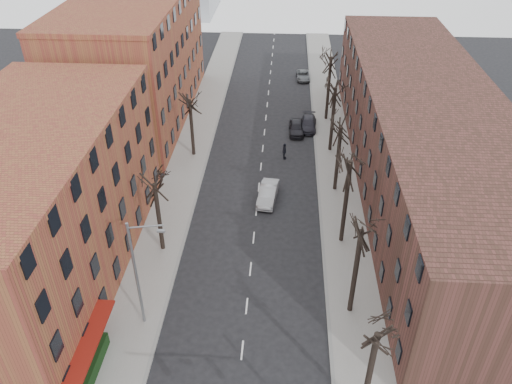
# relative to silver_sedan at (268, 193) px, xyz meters

# --- Properties ---
(sidewalk_left) EXTENTS (4.00, 90.00, 0.15)m
(sidewalk_left) POSITION_rel_silver_sedan_xyz_m (-9.00, 9.18, -0.68)
(sidewalk_left) COLOR gray
(sidewalk_left) RESTS_ON ground
(sidewalk_right) EXTENTS (4.00, 90.00, 0.15)m
(sidewalk_right) POSITION_rel_silver_sedan_xyz_m (7.00, 9.18, -0.68)
(sidewalk_right) COLOR gray
(sidewalk_right) RESTS_ON ground
(building_left_near) EXTENTS (12.00, 26.00, 12.00)m
(building_left_near) POSITION_rel_silver_sedan_xyz_m (-17.00, -10.82, 5.24)
(building_left_near) COLOR brown
(building_left_near) RESTS_ON ground
(building_left_far) EXTENTS (12.00, 28.00, 14.00)m
(building_left_far) POSITION_rel_silver_sedan_xyz_m (-17.00, 18.18, 6.24)
(building_left_far) COLOR brown
(building_left_far) RESTS_ON ground
(building_right) EXTENTS (12.00, 50.00, 10.00)m
(building_right) POSITION_rel_silver_sedan_xyz_m (15.00, 4.18, 4.24)
(building_right) COLOR #522C26
(building_right) RESTS_ON ground
(awning_left) EXTENTS (1.20, 7.00, 0.15)m
(awning_left) POSITION_rel_silver_sedan_xyz_m (-10.40, -19.82, -0.76)
(awning_left) COLOR maroon
(awning_left) RESTS_ON ground
(hedge) EXTENTS (0.80, 6.00, 1.00)m
(hedge) POSITION_rel_silver_sedan_xyz_m (-10.50, -20.82, -0.11)
(hedge) COLOR black
(hedge) RESTS_ON sidewalk_left
(tree_right_b) EXTENTS (5.20, 5.20, 10.80)m
(tree_right_b) POSITION_rel_silver_sedan_xyz_m (6.60, -13.82, -0.76)
(tree_right_b) COLOR black
(tree_right_b) RESTS_ON ground
(tree_right_c) EXTENTS (5.20, 5.20, 11.60)m
(tree_right_c) POSITION_rel_silver_sedan_xyz_m (6.60, -5.82, -0.76)
(tree_right_c) COLOR black
(tree_right_c) RESTS_ON ground
(tree_right_d) EXTENTS (5.20, 5.20, 10.00)m
(tree_right_d) POSITION_rel_silver_sedan_xyz_m (6.60, 2.18, -0.76)
(tree_right_d) COLOR black
(tree_right_d) RESTS_ON ground
(tree_right_e) EXTENTS (5.20, 5.20, 10.80)m
(tree_right_e) POSITION_rel_silver_sedan_xyz_m (6.60, 10.18, -0.76)
(tree_right_e) COLOR black
(tree_right_e) RESTS_ON ground
(tree_right_f) EXTENTS (5.20, 5.20, 11.60)m
(tree_right_f) POSITION_rel_silver_sedan_xyz_m (6.60, 18.18, -0.76)
(tree_right_f) COLOR black
(tree_right_f) RESTS_ON ground
(tree_left_a) EXTENTS (5.20, 5.20, 9.50)m
(tree_left_a) POSITION_rel_silver_sedan_xyz_m (-8.60, -7.82, -0.76)
(tree_left_a) COLOR black
(tree_left_a) RESTS_ON ground
(tree_left_b) EXTENTS (5.20, 5.20, 9.50)m
(tree_left_b) POSITION_rel_silver_sedan_xyz_m (-8.60, 8.18, -0.76)
(tree_left_b) COLOR black
(tree_left_b) RESTS_ON ground
(streetlight) EXTENTS (2.45, 0.22, 9.03)m
(streetlight) POSITION_rel_silver_sedan_xyz_m (-8.03, -15.82, 4.26)
(streetlight) COLOR slate
(streetlight) RESTS_ON ground
(silver_sedan) EXTENTS (2.11, 4.75, 1.51)m
(silver_sedan) POSITION_rel_silver_sedan_xyz_m (0.00, 0.00, 0.00)
(silver_sedan) COLOR #A3A5AA
(silver_sedan) RESTS_ON ground
(parked_car_near) EXTENTS (1.83, 4.25, 1.43)m
(parked_car_near) POSITION_rel_silver_sedan_xyz_m (2.80, 14.22, -0.04)
(parked_car_near) COLOR black
(parked_car_near) RESTS_ON ground
(parked_car_mid) EXTENTS (2.09, 4.68, 1.33)m
(parked_car_mid) POSITION_rel_silver_sedan_xyz_m (4.30, 15.48, -0.09)
(parked_car_mid) COLOR #222129
(parked_car_mid) RESTS_ON ground
(parked_car_far) EXTENTS (2.02, 4.19, 1.15)m
(parked_car_far) POSITION_rel_silver_sedan_xyz_m (3.93, 31.59, -0.18)
(parked_car_far) COLOR slate
(parked_car_far) RESTS_ON ground
(pedestrian_crossing) EXTENTS (0.60, 1.15, 1.89)m
(pedestrian_crossing) POSITION_rel_silver_sedan_xyz_m (1.47, 8.02, 0.19)
(pedestrian_crossing) COLOR black
(pedestrian_crossing) RESTS_ON ground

